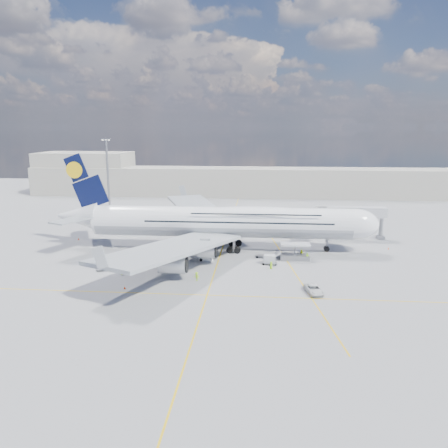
# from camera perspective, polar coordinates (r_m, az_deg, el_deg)

# --- Properties ---
(ground) EXTENTS (300.00, 300.00, 0.00)m
(ground) POSITION_cam_1_polar(r_m,az_deg,el_deg) (96.63, -0.78, -4.89)
(ground) COLOR gray
(ground) RESTS_ON ground
(taxi_line_main) EXTENTS (0.25, 220.00, 0.01)m
(taxi_line_main) POSITION_cam_1_polar(r_m,az_deg,el_deg) (96.63, -0.78, -4.89)
(taxi_line_main) COLOR #E1B00B
(taxi_line_main) RESTS_ON ground
(taxi_line_cross) EXTENTS (120.00, 0.25, 0.01)m
(taxi_line_cross) POSITION_cam_1_polar(r_m,az_deg,el_deg) (77.89, -2.22, -9.26)
(taxi_line_cross) COLOR #E1B00B
(taxi_line_cross) RESTS_ON ground
(taxi_line_diag) EXTENTS (14.16, 99.06, 0.01)m
(taxi_line_diag) POSITION_cam_1_polar(r_m,az_deg,el_deg) (105.91, 7.33, -3.43)
(taxi_line_diag) COLOR #E1B00B
(taxi_line_diag) RESTS_ON ground
(airliner) EXTENTS (77.26, 79.15, 23.71)m
(airliner) POSITION_cam_1_polar(r_m,az_deg,el_deg) (104.50, -0.12, 0.34)
(airliner) COLOR white
(airliner) RESTS_ON ground
(jet_bridge) EXTENTS (18.80, 12.10, 8.50)m
(jet_bridge) POSITION_cam_1_polar(r_m,az_deg,el_deg) (116.71, 14.97, 1.19)
(jet_bridge) COLOR #B7B7BC
(jet_bridge) RESTS_ON ground
(cargo_loader) EXTENTS (8.53, 3.20, 3.67)m
(cargo_loader) POSITION_cam_1_polar(r_m,az_deg,el_deg) (98.93, 9.15, -3.88)
(cargo_loader) COLOR silver
(cargo_loader) RESTS_ON ground
(light_mast) EXTENTS (3.00, 0.70, 25.50)m
(light_mast) POSITION_cam_1_polar(r_m,az_deg,el_deg) (146.14, -14.91, 5.92)
(light_mast) COLOR gray
(light_mast) RESTS_ON ground
(terminal) EXTENTS (180.00, 16.00, 12.00)m
(terminal) POSITION_cam_1_polar(r_m,az_deg,el_deg) (188.39, 2.03, 5.51)
(terminal) COLOR #B2AD9E
(terminal) RESTS_ON ground
(hangar) EXTENTS (40.00, 22.00, 18.00)m
(hangar) POSITION_cam_1_polar(r_m,az_deg,el_deg) (208.37, -17.63, 6.44)
(hangar) COLOR #B2AD9E
(hangar) RESTS_ON ground
(tree_line) EXTENTS (160.00, 6.00, 8.00)m
(tree_line) POSITION_cam_1_polar(r_m,az_deg,el_deg) (235.16, 12.41, 6.13)
(tree_line) COLOR #193814
(tree_line) RESTS_ON ground
(dolly_row_a) EXTENTS (3.26, 2.00, 1.96)m
(dolly_row_a) POSITION_cam_1_polar(r_m,az_deg,el_deg) (97.22, -13.72, -4.50)
(dolly_row_a) COLOR gray
(dolly_row_a) RESTS_ON ground
(dolly_row_b) EXTENTS (3.05, 2.16, 0.40)m
(dolly_row_b) POSITION_cam_1_polar(r_m,az_deg,el_deg) (99.95, -10.59, -4.33)
(dolly_row_b) COLOR gray
(dolly_row_b) RESTS_ON ground
(dolly_row_c) EXTENTS (3.29, 2.58, 1.85)m
(dolly_row_c) POSITION_cam_1_polar(r_m,az_deg,el_deg) (97.02, -9.38, -4.38)
(dolly_row_c) COLOR gray
(dolly_row_c) RESTS_ON ground
(dolly_back) EXTENTS (3.25, 2.52, 0.42)m
(dolly_back) POSITION_cam_1_polar(r_m,az_deg,el_deg) (93.93, -15.46, -5.66)
(dolly_back) COLOR gray
(dolly_back) RESTS_ON ground
(dolly_nose_far) EXTENTS (3.47, 2.11, 2.08)m
(dolly_nose_far) POSITION_cam_1_polar(r_m,az_deg,el_deg) (94.65, 5.97, -4.62)
(dolly_nose_far) COLOR gray
(dolly_nose_far) RESTS_ON ground
(dolly_nose_near) EXTENTS (3.40, 2.54, 0.44)m
(dolly_nose_near) POSITION_cam_1_polar(r_m,az_deg,el_deg) (99.66, 5.04, -4.19)
(dolly_nose_near) COLOR gray
(dolly_nose_near) RESTS_ON ground
(baggage_tug) EXTENTS (3.09, 1.75, 1.83)m
(baggage_tug) POSITION_cam_1_polar(r_m,az_deg,el_deg) (96.85, -2.36, -4.36)
(baggage_tug) COLOR white
(baggage_tug) RESTS_ON ground
(catering_truck_inner) EXTENTS (7.97, 5.46, 4.39)m
(catering_truck_inner) POSITION_cam_1_polar(r_m,az_deg,el_deg) (130.37, -3.55, 0.61)
(catering_truck_inner) COLOR gray
(catering_truck_inner) RESTS_ON ground
(catering_truck_outer) EXTENTS (7.67, 4.08, 4.34)m
(catering_truck_outer) POSITION_cam_1_polar(r_m,az_deg,el_deg) (144.58, -4.91, 1.74)
(catering_truck_outer) COLOR gray
(catering_truck_outer) RESTS_ON ground
(service_van) EXTENTS (3.48, 5.63, 1.45)m
(service_van) POSITION_cam_1_polar(r_m,az_deg,el_deg) (79.99, 11.65, -8.37)
(service_van) COLOR silver
(service_van) RESTS_ON ground
(crew_nose) EXTENTS (0.77, 0.64, 1.82)m
(crew_nose) POSITION_cam_1_polar(r_m,az_deg,el_deg) (98.36, 10.82, -4.25)
(crew_nose) COLOR #A9FD1A
(crew_nose) RESTS_ON ground
(crew_loader) EXTENTS (1.20, 1.20, 1.96)m
(crew_loader) POSITION_cam_1_polar(r_m,az_deg,el_deg) (100.25, 10.09, -3.86)
(crew_loader) COLOR #EFFF1A
(crew_loader) RESTS_ON ground
(crew_wing) EXTENTS (0.69, 1.06, 1.68)m
(crew_wing) POSITION_cam_1_polar(r_m,az_deg,el_deg) (90.13, -13.23, -5.97)
(crew_wing) COLOR #D2EB18
(crew_wing) RESTS_ON ground
(crew_van) EXTENTS (0.92, 0.91, 1.61)m
(crew_van) POSITION_cam_1_polar(r_m,az_deg,el_deg) (91.81, 6.18, -5.38)
(crew_van) COLOR #AFFD1A
(crew_van) RESTS_ON ground
(crew_tug) EXTENTS (1.31, 1.01, 1.78)m
(crew_tug) POSITION_cam_1_polar(r_m,az_deg,el_deg) (84.55, -3.59, -6.85)
(crew_tug) COLOR #B2F519
(crew_tug) RESTS_ON ground
(cone_nose) EXTENTS (0.41, 0.41, 0.52)m
(cone_nose) POSITION_cam_1_polar(r_m,az_deg,el_deg) (113.05, 20.68, -3.00)
(cone_nose) COLOR #F2440C
(cone_nose) RESTS_ON ground
(cone_wing_left_inner) EXTENTS (0.38, 0.38, 0.48)m
(cone_wing_left_inner) POSITION_cam_1_polar(r_m,az_deg,el_deg) (114.17, -2.87, -2.05)
(cone_wing_left_inner) COLOR #F2440C
(cone_wing_left_inner) RESTS_ON ground
(cone_wing_left_outer) EXTENTS (0.39, 0.39, 0.49)m
(cone_wing_left_outer) POSITION_cam_1_polar(r_m,az_deg,el_deg) (123.94, -4.30, -0.90)
(cone_wing_left_outer) COLOR #F2440C
(cone_wing_left_outer) RESTS_ON ground
(cone_wing_right_inner) EXTENTS (0.49, 0.49, 0.62)m
(cone_wing_right_inner) POSITION_cam_1_polar(r_m,az_deg,el_deg) (94.97, -9.26, -5.18)
(cone_wing_right_inner) COLOR #F2440C
(cone_wing_right_inner) RESTS_ON ground
(cone_wing_right_outer) EXTENTS (0.43, 0.43, 0.54)m
(cone_wing_right_outer) POSITION_cam_1_polar(r_m,az_deg,el_deg) (82.55, -12.84, -8.11)
(cone_wing_right_outer) COLOR #F2440C
(cone_wing_right_outer) RESTS_ON ground
(cone_tail) EXTENTS (0.46, 0.46, 0.58)m
(cone_tail) POSITION_cam_1_polar(r_m,az_deg,el_deg) (120.75, -18.46, -1.86)
(cone_tail) COLOR #F2440C
(cone_tail) RESTS_ON ground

